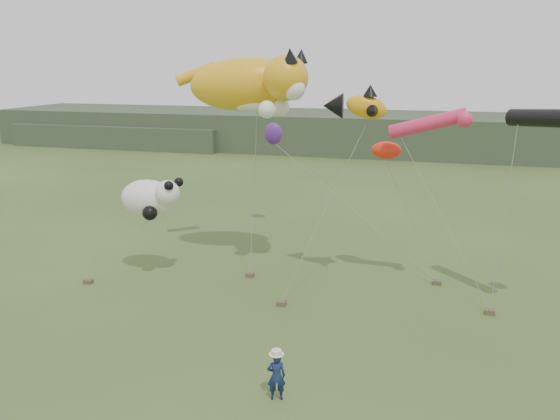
{
  "coord_description": "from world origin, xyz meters",
  "views": [
    {
      "loc": [
        4.07,
        -15.05,
        9.12
      ],
      "look_at": [
        -0.79,
        3.0,
        4.14
      ],
      "focal_mm": 35.0,
      "sensor_mm": 36.0,
      "label": 1
    }
  ],
  "objects": [
    {
      "name": "cat_kite",
      "position": [
        -3.26,
        7.89,
        8.32
      ],
      "size": [
        6.66,
        3.58,
        2.83
      ],
      "color": "gold",
      "rests_on": "ground"
    },
    {
      "name": "misc_kites",
      "position": [
        -1.23,
        11.3,
        5.55
      ],
      "size": [
        7.77,
        6.99,
        1.24
      ],
      "color": "red",
      "rests_on": "ground"
    },
    {
      "name": "sandbag_anchors",
      "position": [
        -0.4,
        5.49,
        0.09
      ],
      "size": [
        16.79,
        4.08,
        0.18
      ],
      "color": "brown",
      "rests_on": "ground"
    },
    {
      "name": "ground",
      "position": [
        0.0,
        0.0,
        0.0
      ],
      "size": [
        120.0,
        120.0,
        0.0
      ],
      "primitive_type": "plane",
      "color": "#385123",
      "rests_on": "ground"
    },
    {
      "name": "panda_kite",
      "position": [
        -7.33,
        5.69,
        3.54
      ],
      "size": [
        2.86,
        1.85,
        1.78
      ],
      "color": "white",
      "rests_on": "ground"
    },
    {
      "name": "headland",
      "position": [
        -3.11,
        44.69,
        1.92
      ],
      "size": [
        90.0,
        13.0,
        4.0
      ],
      "color": "#2D3D28",
      "rests_on": "ground"
    },
    {
      "name": "festival_attendant",
      "position": [
        0.46,
        -2.04,
        0.72
      ],
      "size": [
        0.6,
        0.49,
        1.43
      ],
      "primitive_type": "imported",
      "rotation": [
        0.0,
        0.0,
        3.45
      ],
      "color": "#14214D",
      "rests_on": "ground"
    },
    {
      "name": "tube_kites",
      "position": [
        6.84,
        6.16,
        7.21
      ],
      "size": [
        7.54,
        3.08,
        1.69
      ],
      "color": "black",
      "rests_on": "ground"
    },
    {
      "name": "fish_kite",
      "position": [
        1.26,
        6.5,
        7.58
      ],
      "size": [
        2.71,
        1.78,
        1.45
      ],
      "color": "orange",
      "rests_on": "ground"
    }
  ]
}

